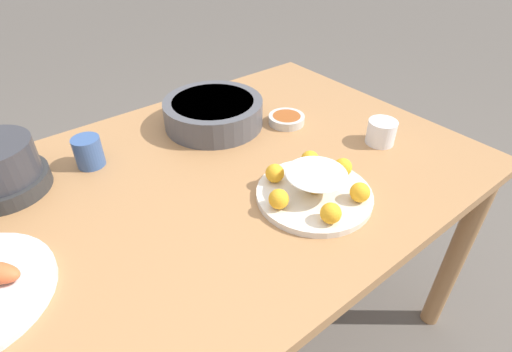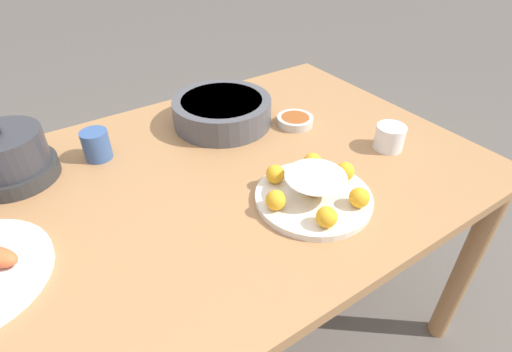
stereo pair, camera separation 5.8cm
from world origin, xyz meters
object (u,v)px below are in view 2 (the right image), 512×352
at_px(cup_near, 390,137).
at_px(warming_pot, 9,158).
at_px(dining_table, 205,206).
at_px(serving_bowl, 222,110).
at_px(sauce_bowl, 295,120).
at_px(cake_plate, 314,191).
at_px(cup_far, 96,145).

distance_m(cup_near, warming_pot, 0.96).
height_order(dining_table, serving_bowl, serving_bowl).
bearing_deg(sauce_bowl, serving_bowl, 143.79).
xyz_separation_m(dining_table, sauce_bowl, (0.36, 0.09, 0.10)).
distance_m(cake_plate, cup_far, 0.58).
height_order(serving_bowl, cup_far, same).
relative_size(cake_plate, warming_pot, 1.30).
xyz_separation_m(sauce_bowl, cup_far, (-0.54, 0.15, 0.03)).
bearing_deg(cup_far, sauce_bowl, -15.44).
relative_size(cup_near, cup_far, 1.01).
relative_size(sauce_bowl, warming_pot, 0.53).
distance_m(dining_table, cup_near, 0.53).
relative_size(dining_table, cake_plate, 5.31).
bearing_deg(cake_plate, dining_table, 129.41).
relative_size(cake_plate, cup_near, 3.39).
bearing_deg(cake_plate, cup_far, 128.29).
xyz_separation_m(cake_plate, cup_near, (0.31, 0.06, 0.01)).
bearing_deg(cup_far, dining_table, -52.74).
height_order(serving_bowl, warming_pot, warming_pot).
bearing_deg(cup_far, warming_pot, 172.85).
bearing_deg(warming_pot, sauce_bowl, -13.28).
height_order(cup_near, cup_far, cup_far).
bearing_deg(sauce_bowl, dining_table, -166.10).
height_order(cake_plate, cup_far, cup_far).
bearing_deg(cup_far, cup_near, -30.48).
xyz_separation_m(sauce_bowl, warming_pot, (-0.74, 0.17, 0.05)).
height_order(sauce_bowl, cup_near, cup_near).
bearing_deg(cup_near, cup_far, 149.52).
xyz_separation_m(serving_bowl, sauce_bowl, (0.18, -0.13, -0.03)).
distance_m(serving_bowl, sauce_bowl, 0.22).
bearing_deg(cake_plate, sauce_bowl, 58.50).
xyz_separation_m(dining_table, cup_far, (-0.18, 0.24, 0.13)).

